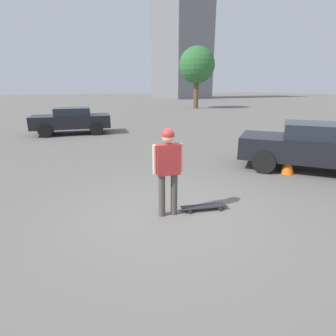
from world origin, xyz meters
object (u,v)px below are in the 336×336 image
object	(u,v)px
skateboard	(204,207)
traffic_cone	(288,163)
car_parked_near	(313,146)
person	(168,164)
car_parked_far	(72,120)

from	to	relation	value
skateboard	traffic_cone	xyz separation A→B (m)	(0.70, -3.69, 0.25)
car_parked_near	person	bearing A→B (deg)	56.83
car_parked_near	traffic_cone	bearing A→B (deg)	44.54
car_parked_far	traffic_cone	world-z (taller)	car_parked_far
car_parked_near	traffic_cone	distance (m)	1.01
person	car_parked_near	xyz separation A→B (m)	(0.38, -5.34, -0.31)
skateboard	car_parked_near	world-z (taller)	car_parked_near
person	skateboard	xyz separation A→B (m)	(-0.20, -0.76, -1.01)
car_parked_near	skateboard	bearing A→B (deg)	59.94
person	car_parked_far	world-z (taller)	person
person	traffic_cone	xyz separation A→B (m)	(0.51, -4.45, -0.76)
traffic_cone	car_parked_near	bearing A→B (deg)	-98.26
car_parked_near	car_parked_far	xyz separation A→B (m)	(10.82, 5.03, -0.00)
traffic_cone	car_parked_far	bearing A→B (deg)	21.13
car_parked_near	car_parked_far	bearing A→B (deg)	-12.27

